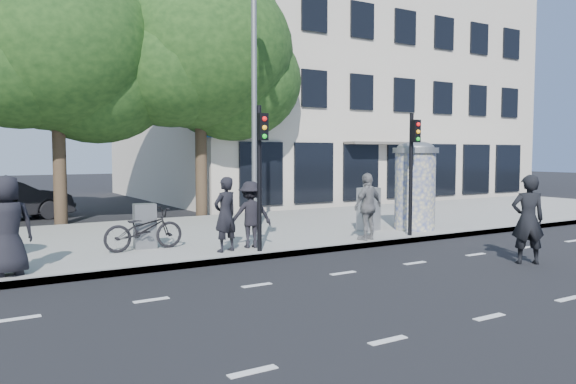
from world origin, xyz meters
TOP-DOWN VIEW (x-y plane):
  - ground at (0.00, 0.00)m, footprint 120.00×120.00m
  - sidewalk at (0.00, 7.50)m, footprint 40.00×8.00m
  - curb at (0.00, 3.55)m, footprint 40.00×0.10m
  - lane_dash_near at (0.00, -2.20)m, footprint 32.00×0.12m
  - lane_dash_far at (0.00, 1.40)m, footprint 32.00×0.12m
  - ad_column_right at (5.20, 4.70)m, footprint 1.36×1.36m
  - traffic_pole_near at (-0.60, 3.79)m, footprint 0.22×0.31m
  - traffic_pole_far at (4.20, 3.79)m, footprint 0.22×0.31m
  - street_lamp at (0.80, 6.63)m, footprint 0.25×0.93m
  - tree_near_left at (-3.50, 12.70)m, footprint 6.80×6.80m
  - tree_center at (1.50, 12.30)m, footprint 7.00×7.00m
  - building at (12.00, 19.99)m, footprint 20.30×15.85m
  - ped_a at (-5.90, 3.99)m, footprint 1.00×0.71m
  - ped_b at (-1.32, 4.18)m, footprint 0.73×0.59m
  - ped_d at (-0.55, 4.39)m, footprint 1.16×0.83m
  - ped_e at (2.67, 3.85)m, footprint 1.14×0.80m
  - man_road at (4.07, 0.06)m, footprint 0.86×0.80m
  - bicycle at (-2.88, 5.39)m, footprint 0.75×1.93m
  - cabinet_left at (-2.77, 5.64)m, footprint 0.56×0.44m
  - cabinet_right at (3.86, 5.24)m, footprint 0.69×0.57m
  - car_mid at (-5.07, 14.93)m, footprint 2.59×4.89m

SIDE VIEW (x-z plane):
  - ground at x=0.00m, z-range 0.00..0.00m
  - lane_dash_near at x=0.00m, z-range 0.00..0.01m
  - lane_dash_far at x=0.00m, z-range 0.00..0.01m
  - sidewalk at x=0.00m, z-range 0.00..0.15m
  - curb at x=0.00m, z-range -0.01..0.15m
  - bicycle at x=-2.88m, z-range 0.15..1.15m
  - cabinet_left at x=-2.77m, z-range 0.15..1.23m
  - car_mid at x=-5.07m, z-range 0.00..1.53m
  - cabinet_right at x=3.86m, z-range 0.15..1.42m
  - ped_d at x=-0.55m, z-range 0.15..1.77m
  - man_road at x=4.07m, z-range 0.00..1.98m
  - ped_b at x=-1.32m, z-range 0.15..1.90m
  - ped_e at x=2.67m, z-range 0.15..1.93m
  - ped_a at x=-5.90m, z-range 0.15..2.05m
  - ad_column_right at x=5.20m, z-range 0.21..2.86m
  - traffic_pole_near at x=-0.60m, z-range 0.53..3.93m
  - traffic_pole_far at x=4.20m, z-range 0.53..3.93m
  - street_lamp at x=0.80m, z-range 0.79..8.79m
  - building at x=12.00m, z-range -0.01..11.99m
  - tree_near_left at x=-3.50m, z-range 1.58..10.55m
  - tree_center at x=1.50m, z-range 1.66..10.96m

